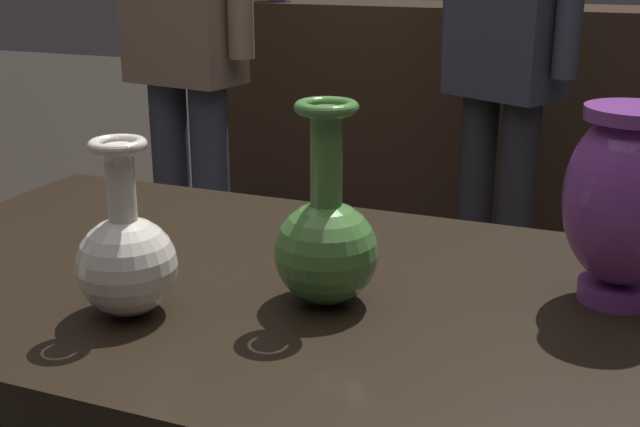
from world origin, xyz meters
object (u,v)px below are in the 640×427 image
Objects in this scene: visitor_center_back at (506,46)px; vase_right_accent at (126,258)px; visitor_near_left at (183,25)px; vase_centerpiece at (326,241)px; vase_tall_behind at (627,198)px.

vase_right_accent is at bearing 114.38° from visitor_center_back.
vase_right_accent is 1.52m from visitor_near_left.
vase_right_accent is at bearing -149.85° from vase_centerpiece.
visitor_near_left is at bearing 118.46° from vase_right_accent.
vase_tall_behind is at bearing 22.43° from vase_centerpiece.
vase_tall_behind reaches higher than vase_right_accent.
vase_right_accent is 0.12× the size of visitor_near_left.
visitor_near_left is at bearing 138.30° from vase_tall_behind.
vase_right_accent is 1.71m from visitor_center_back.
vase_right_accent is at bearing 127.71° from visitor_near_left.
visitor_center_back is (0.11, 1.70, 0.06)m from vase_right_accent.
vase_centerpiece is 0.15× the size of visitor_center_back.
visitor_center_back reaches higher than vase_tall_behind.
vase_centerpiece is at bearing -157.57° from vase_tall_behind.
vase_tall_behind is 0.14× the size of visitor_center_back.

